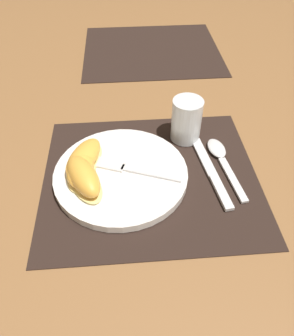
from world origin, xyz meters
The scene contains 11 objects.
ground_plane centered at (0.00, 0.00, 0.00)m, with size 3.00×3.00×0.00m, color olive.
placemat centered at (0.00, 0.00, 0.00)m, with size 0.41×0.36×0.00m.
placemat_far centered at (0.05, 0.53, 0.00)m, with size 0.41×0.36×0.00m.
plate centered at (-0.06, 0.00, 0.01)m, with size 0.25×0.25×0.02m.
juice_glass centered at (0.08, 0.11, 0.04)m, with size 0.06×0.06×0.09m.
knife centered at (0.12, 0.00, 0.01)m, with size 0.05×0.21×0.01m.
spoon centered at (0.15, 0.04, 0.01)m, with size 0.05×0.17×0.01m.
fork centered at (-0.04, 0.01, 0.02)m, with size 0.18×0.08×0.00m.
citrus_wedge_0 centered at (-0.13, 0.03, 0.03)m, with size 0.09×0.13×0.03m.
citrus_wedge_1 centered at (-0.13, 0.00, 0.03)m, with size 0.06×0.11×0.03m.
citrus_wedge_2 centered at (-0.12, -0.03, 0.04)m, with size 0.09×0.12×0.04m.
Camera 1 is at (-0.04, -0.43, 0.46)m, focal length 35.00 mm.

